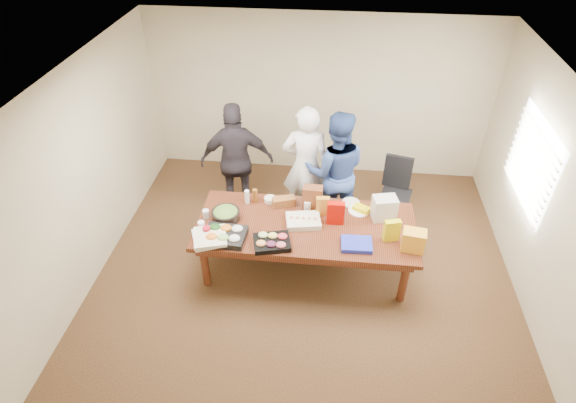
# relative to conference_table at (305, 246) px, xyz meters

# --- Properties ---
(floor) EXTENTS (5.50, 5.00, 0.02)m
(floor) POSITION_rel_conference_table_xyz_m (0.00, 0.00, -0.39)
(floor) COLOR #47301E
(floor) RESTS_ON ground
(ceiling) EXTENTS (5.50, 5.00, 0.02)m
(ceiling) POSITION_rel_conference_table_xyz_m (0.00, 0.00, 2.33)
(ceiling) COLOR white
(ceiling) RESTS_ON wall_back
(wall_back) EXTENTS (5.50, 0.04, 2.70)m
(wall_back) POSITION_rel_conference_table_xyz_m (0.00, 2.50, 0.98)
(wall_back) COLOR beige
(wall_back) RESTS_ON floor
(wall_front) EXTENTS (5.50, 0.04, 2.70)m
(wall_front) POSITION_rel_conference_table_xyz_m (0.00, -2.50, 0.98)
(wall_front) COLOR beige
(wall_front) RESTS_ON floor
(wall_left) EXTENTS (0.04, 5.00, 2.70)m
(wall_left) POSITION_rel_conference_table_xyz_m (-2.75, 0.00, 0.98)
(wall_left) COLOR beige
(wall_left) RESTS_ON floor
(wall_right) EXTENTS (0.04, 5.00, 2.70)m
(wall_right) POSITION_rel_conference_table_xyz_m (2.75, 0.00, 0.98)
(wall_right) COLOR beige
(wall_right) RESTS_ON floor
(window_panel) EXTENTS (0.03, 1.40, 1.10)m
(window_panel) POSITION_rel_conference_table_xyz_m (2.72, 0.60, 1.12)
(window_panel) COLOR white
(window_panel) RESTS_ON wall_right
(window_blinds) EXTENTS (0.04, 1.36, 1.00)m
(window_blinds) POSITION_rel_conference_table_xyz_m (2.68, 0.60, 1.12)
(window_blinds) COLOR beige
(window_blinds) RESTS_ON wall_right
(conference_table) EXTENTS (2.80, 1.20, 0.75)m
(conference_table) POSITION_rel_conference_table_xyz_m (0.00, 0.00, 0.00)
(conference_table) COLOR #4C1C0F
(conference_table) RESTS_ON floor
(office_chair) EXTENTS (0.60, 0.60, 0.97)m
(office_chair) POSITION_rel_conference_table_xyz_m (1.26, 1.17, 0.11)
(office_chair) COLOR black
(office_chair) RESTS_ON floor
(person_center) EXTENTS (0.70, 0.47, 1.87)m
(person_center) POSITION_rel_conference_table_xyz_m (-0.09, 1.08, 0.56)
(person_center) COLOR white
(person_center) RESTS_ON floor
(person_right) EXTENTS (0.94, 0.75, 1.84)m
(person_right) POSITION_rel_conference_table_xyz_m (0.33, 1.00, 0.55)
(person_right) COLOR #2D4687
(person_right) RESTS_ON floor
(person_left) EXTENTS (1.12, 0.61, 1.82)m
(person_left) POSITION_rel_conference_table_xyz_m (-1.11, 1.16, 0.53)
(person_left) COLOR #2A252C
(person_left) RESTS_ON floor
(veggie_tray) EXTENTS (0.53, 0.43, 0.08)m
(veggie_tray) POSITION_rel_conference_table_xyz_m (-0.97, -0.36, 0.41)
(veggie_tray) COLOR black
(veggie_tray) RESTS_ON conference_table
(fruit_tray) EXTENTS (0.50, 0.43, 0.07)m
(fruit_tray) POSITION_rel_conference_table_xyz_m (-0.38, -0.41, 0.41)
(fruit_tray) COLOR black
(fruit_tray) RESTS_ON conference_table
(sheet_cake) EXTENTS (0.48, 0.40, 0.08)m
(sheet_cake) POSITION_rel_conference_table_xyz_m (-0.04, 0.03, 0.41)
(sheet_cake) COLOR silver
(sheet_cake) RESTS_ON conference_table
(salad_bowl) EXTENTS (0.42, 0.42, 0.12)m
(salad_bowl) POSITION_rel_conference_table_xyz_m (-1.04, 0.02, 0.43)
(salad_bowl) COLOR black
(salad_bowl) RESTS_ON conference_table
(chip_bag_blue) EXTENTS (0.38, 0.29, 0.06)m
(chip_bag_blue) POSITION_rel_conference_table_xyz_m (0.63, -0.33, 0.40)
(chip_bag_blue) COLOR #212FC6
(chip_bag_blue) RESTS_ON conference_table
(chip_bag_red) EXTENTS (0.22, 0.10, 0.32)m
(chip_bag_red) POSITION_rel_conference_table_xyz_m (0.36, 0.08, 0.53)
(chip_bag_red) COLOR #C80D01
(chip_bag_red) RESTS_ON conference_table
(chip_bag_yellow) EXTENTS (0.21, 0.13, 0.29)m
(chip_bag_yellow) POSITION_rel_conference_table_xyz_m (1.05, -0.17, 0.52)
(chip_bag_yellow) COLOR yellow
(chip_bag_yellow) RESTS_ON conference_table
(chip_bag_orange) EXTENTS (0.18, 0.09, 0.27)m
(chip_bag_orange) POSITION_rel_conference_table_xyz_m (0.19, 0.24, 0.51)
(chip_bag_orange) COLOR #C27B22
(chip_bag_orange) RESTS_ON conference_table
(mayo_jar) EXTENTS (0.12, 0.12, 0.15)m
(mayo_jar) POSITION_rel_conference_table_xyz_m (-0.01, 0.30, 0.45)
(mayo_jar) COLOR white
(mayo_jar) RESTS_ON conference_table
(mustard_bottle) EXTENTS (0.07, 0.07, 0.16)m
(mustard_bottle) POSITION_rel_conference_table_xyz_m (0.33, 0.27, 0.46)
(mustard_bottle) COLOR yellow
(mustard_bottle) RESTS_ON conference_table
(dressing_bottle) EXTENTS (0.07, 0.07, 0.20)m
(dressing_bottle) POSITION_rel_conference_table_xyz_m (-0.72, 0.40, 0.48)
(dressing_bottle) COLOR brown
(dressing_bottle) RESTS_ON conference_table
(ranch_bottle) EXTENTS (0.07, 0.07, 0.20)m
(ranch_bottle) POSITION_rel_conference_table_xyz_m (-0.83, 0.38, 0.47)
(ranch_bottle) COLOR white
(ranch_bottle) RESTS_ON conference_table
(banana_bunch) EXTENTS (0.25, 0.22, 0.07)m
(banana_bunch) POSITION_rel_conference_table_xyz_m (0.70, 0.36, 0.41)
(banana_bunch) COLOR yellow
(banana_bunch) RESTS_ON conference_table
(bread_loaf) EXTENTS (0.33, 0.22, 0.12)m
(bread_loaf) POSITION_rel_conference_table_xyz_m (-0.33, 0.38, 0.44)
(bread_loaf) COLOR brown
(bread_loaf) RESTS_ON conference_table
(kraft_bag) EXTENTS (0.26, 0.15, 0.33)m
(kraft_bag) POSITION_rel_conference_table_xyz_m (0.05, 0.36, 0.54)
(kraft_bag) COLOR brown
(kraft_bag) RESTS_ON conference_table
(red_cup) EXTENTS (0.11, 0.11, 0.13)m
(red_cup) POSITION_rel_conference_table_xyz_m (-1.21, -0.33, 0.44)
(red_cup) COLOR #AA1325
(red_cup) RESTS_ON conference_table
(clear_cup_a) EXTENTS (0.11, 0.11, 0.12)m
(clear_cup_a) POSITION_rel_conference_table_xyz_m (-1.30, -0.23, 0.43)
(clear_cup_a) COLOR white
(clear_cup_a) RESTS_ON conference_table
(clear_cup_b) EXTENTS (0.11, 0.11, 0.12)m
(clear_cup_b) POSITION_rel_conference_table_xyz_m (-1.30, 0.01, 0.43)
(clear_cup_b) COLOR silver
(clear_cup_b) RESTS_ON conference_table
(pizza_box_lower) EXTENTS (0.51, 0.51, 0.04)m
(pizza_box_lower) POSITION_rel_conference_table_xyz_m (-1.16, -0.40, 0.40)
(pizza_box_lower) COLOR white
(pizza_box_lower) RESTS_ON conference_table
(pizza_box_upper) EXTENTS (0.48, 0.48, 0.04)m
(pizza_box_upper) POSITION_rel_conference_table_xyz_m (-1.14, -0.43, 0.44)
(pizza_box_upper) COLOR #EBE6CB
(pizza_box_upper) RESTS_ON pizza_box_lower
(plate_a) EXTENTS (0.29, 0.29, 0.02)m
(plate_a) POSITION_rel_conference_table_xyz_m (0.67, 0.35, 0.38)
(plate_a) COLOR white
(plate_a) RESTS_ON conference_table
(plate_b) EXTENTS (0.24, 0.24, 0.01)m
(plate_b) POSITION_rel_conference_table_xyz_m (0.57, 0.52, 0.38)
(plate_b) COLOR silver
(plate_b) RESTS_ON conference_table
(dip_bowl_a) EXTENTS (0.15, 0.15, 0.06)m
(dip_bowl_a) POSITION_rel_conference_table_xyz_m (0.35, 0.30, 0.40)
(dip_bowl_a) COLOR beige
(dip_bowl_a) RESTS_ON conference_table
(dip_bowl_b) EXTENTS (0.18, 0.18, 0.06)m
(dip_bowl_b) POSITION_rel_conference_table_xyz_m (-0.52, 0.44, 0.41)
(dip_bowl_b) COLOR white
(dip_bowl_b) RESTS_ON conference_table
(grocery_bag_white) EXTENTS (0.34, 0.27, 0.32)m
(grocery_bag_white) POSITION_rel_conference_table_xyz_m (0.98, 0.25, 0.53)
(grocery_bag_white) COLOR silver
(grocery_bag_white) RESTS_ON conference_table
(grocery_bag_yellow) EXTENTS (0.30, 0.23, 0.27)m
(grocery_bag_yellow) POSITION_rel_conference_table_xyz_m (1.29, -0.31, 0.51)
(grocery_bag_yellow) COLOR #FFAC28
(grocery_bag_yellow) RESTS_ON conference_table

